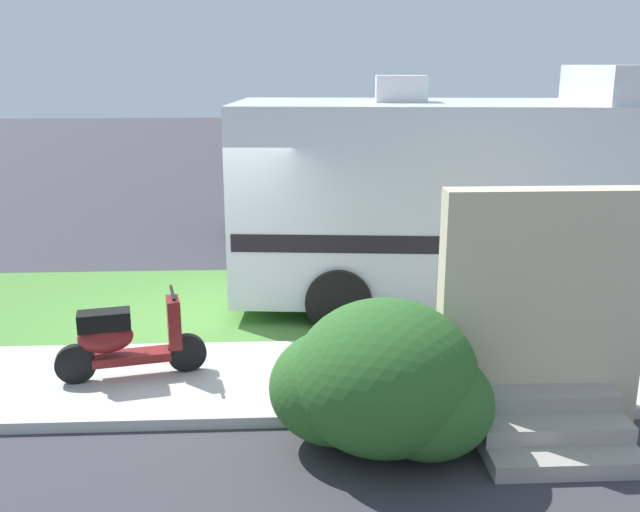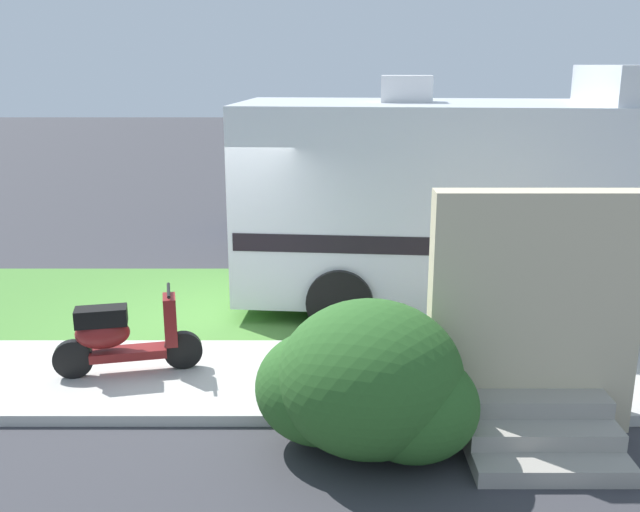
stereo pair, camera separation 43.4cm
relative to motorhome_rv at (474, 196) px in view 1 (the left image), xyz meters
The scene contains 10 objects.
ground_plane 4.44m from the motorhome_rv, 160.51° to the right, with size 80.00×80.00×0.00m, color #38383D.
sidewalk 4.93m from the motorhome_rv, 146.44° to the right, with size 24.00×2.00×0.12m.
grass_strip 4.21m from the motorhome_rv, behind, with size 24.00×3.40×0.08m.
motorhome_rv is the anchor object (origin of this frame).
scooter 5.31m from the motorhome_rv, 150.66° to the right, with size 1.63×0.62×0.97m.
bicycle 3.45m from the motorhome_rv, 118.42° to the right, with size 1.71×0.52×0.88m.
pickup_truck_near 5.33m from the motorhome_rv, 109.87° to the left, with size 5.44×2.09×1.84m.
porch_steps 3.74m from the motorhome_rv, 93.84° to the right, with size 2.00×1.26×2.40m.
bush_by_porch 4.58m from the motorhome_rv, 114.78° to the right, with size 2.04×1.53×1.45m.
bottle_green 3.52m from the motorhome_rv, 109.61° to the right, with size 0.07×0.07×0.30m.
Camera 1 is at (1.14, -8.59, 3.53)m, focal length 39.70 mm.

